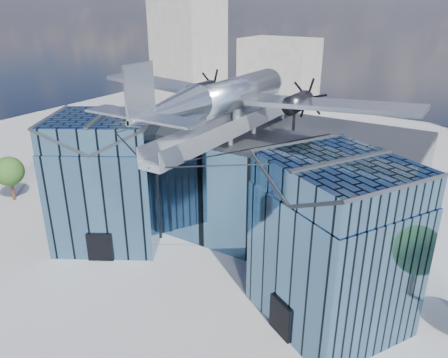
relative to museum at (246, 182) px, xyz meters
The scene contains 4 objects.
ground_plane 8.03m from the museum, 90.00° to the right, with size 120.00×120.00×0.00m, color gray.
museum is the anchor object (origin of this frame).
bg_towers 44.92m from the museum, 88.14° to the left, with size 77.00×24.50×26.00m.
tree_side_w 27.02m from the museum, 165.54° to the right, with size 4.12×4.12×5.09m.
Camera 1 is at (17.62, -26.30, 20.94)m, focal length 35.00 mm.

